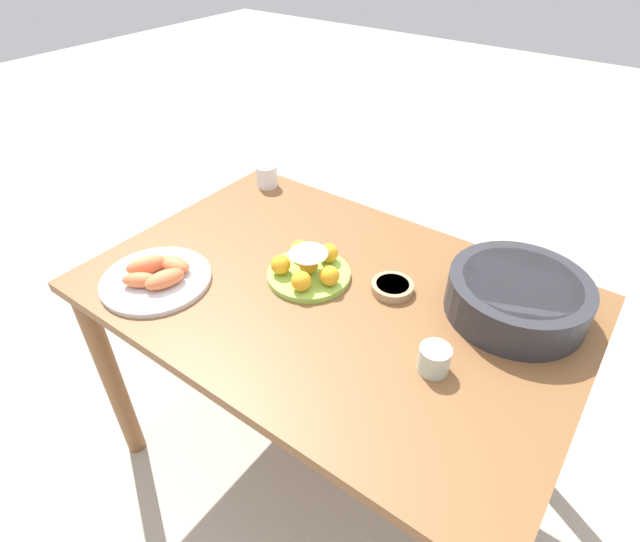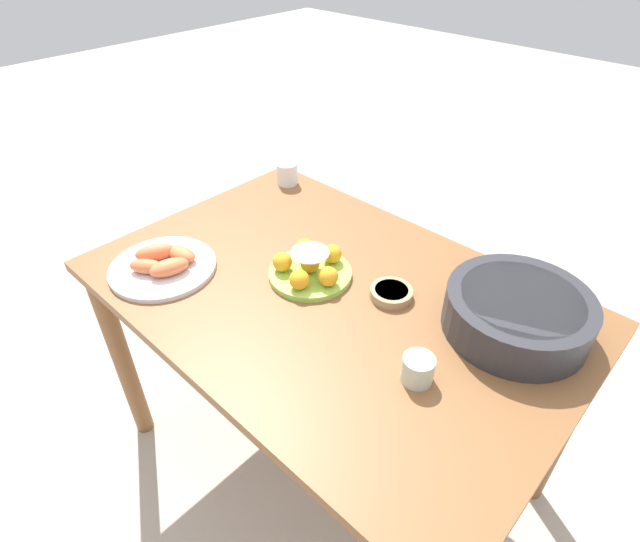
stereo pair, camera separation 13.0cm
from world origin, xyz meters
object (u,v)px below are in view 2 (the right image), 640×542
sauce_bowl (391,293)px  cake_plate (310,267)px  cup_near (418,369)px  serving_bowl (518,312)px  cup_far (287,174)px  dining_table (330,321)px  seafood_platter (163,264)px

sauce_bowl → cake_plate: bearing=-159.0°
sauce_bowl → cup_near: size_ratio=1.58×
serving_bowl → cup_far: 0.94m
dining_table → cup_near: bearing=-15.6°
cake_plate → cup_far: cake_plate is taller
seafood_platter → cup_far: bearing=101.7°
serving_bowl → cup_far: serving_bowl is taller
dining_table → cake_plate: bearing=174.9°
sauce_bowl → seafood_platter: bearing=-147.2°
cup_near → cake_plate: bearing=166.4°
cake_plate → sauce_bowl: 0.23m
cup_near → dining_table: bearing=164.4°
cake_plate → cup_near: size_ratio=3.25×
dining_table → cup_near: cup_near is taller
dining_table → sauce_bowl: sauce_bowl is taller
dining_table → seafood_platter: seafood_platter is taller
sauce_bowl → seafood_platter: 0.62m
cup_near → cup_far: cup_far is taller
serving_bowl → sauce_bowl: bearing=-159.8°
sauce_bowl → cup_far: bearing=158.9°
cake_plate → serving_bowl: size_ratio=0.67×
cake_plate → cup_far: 0.54m
cake_plate → sauce_bowl: size_ratio=2.05×
cake_plate → seafood_platter: bearing=-140.7°
dining_table → cup_far: bearing=146.8°
dining_table → serving_bowl: serving_bowl is taller
serving_bowl → seafood_platter: (-0.80, -0.44, -0.03)m
cup_near → cup_far: size_ratio=0.91×
cup_near → seafood_platter: bearing=-168.0°
cup_near → cup_far: (-0.85, 0.43, 0.01)m
sauce_bowl → cup_far: (-0.64, 0.25, 0.03)m
cup_far → cake_plate: bearing=-37.3°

